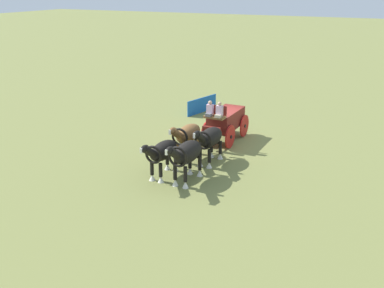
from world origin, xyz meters
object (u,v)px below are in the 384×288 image
(show_wagon, at_px, (225,121))
(draft_horse_rear_off, at_px, (187,135))
(draft_horse_lead_near, at_px, (186,154))
(draft_horse_rear_near, at_px, (209,139))
(draft_horse_lead_off, at_px, (162,152))

(show_wagon, xyz_separation_m, draft_horse_rear_off, (3.61, -0.70, 0.10))
(show_wagon, height_order, draft_horse_lead_near, show_wagon)
(draft_horse_rear_near, xyz_separation_m, draft_horse_lead_off, (2.60, -1.34, -0.07))
(show_wagon, relative_size, draft_horse_lead_off, 1.86)
(draft_horse_rear_near, relative_size, draft_horse_lead_near, 0.96)
(draft_horse_rear_near, bearing_deg, show_wagon, -170.60)
(show_wagon, bearing_deg, draft_horse_lead_near, 5.19)
(draft_horse_lead_off, bearing_deg, draft_horse_rear_off, 179.22)
(show_wagon, distance_m, draft_horse_rear_near, 3.68)
(draft_horse_lead_near, relative_size, draft_horse_lead_off, 1.02)
(draft_horse_rear_near, bearing_deg, draft_horse_lead_off, -27.23)
(draft_horse_rear_off, xyz_separation_m, draft_horse_lead_near, (2.61, 1.26, 0.05))
(show_wagon, xyz_separation_m, draft_horse_lead_near, (6.22, 0.57, 0.15))
(draft_horse_lead_near, bearing_deg, draft_horse_rear_off, -154.11)
(draft_horse_lead_off, bearing_deg, draft_horse_rear_near, 152.77)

